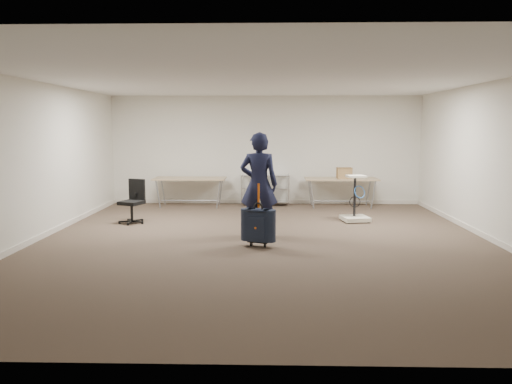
{
  "coord_description": "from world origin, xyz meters",
  "views": [
    {
      "loc": [
        0.09,
        -8.49,
        2.0
      ],
      "look_at": [
        -0.14,
        0.3,
        0.85
      ],
      "focal_mm": 35.0,
      "sensor_mm": 36.0,
      "label": 1
    }
  ],
  "objects": [
    {
      "name": "room_shell",
      "position": [
        0.0,
        1.38,
        0.05
      ],
      "size": [
        8.0,
        9.0,
        9.0
      ],
      "color": "silver",
      "rests_on": "ground"
    },
    {
      "name": "wire_shelf",
      "position": [
        0.0,
        4.2,
        0.44
      ],
      "size": [
        1.22,
        0.47,
        0.8
      ],
      "color": "silver",
      "rests_on": "ground"
    },
    {
      "name": "office_chair",
      "position": [
        -2.76,
        1.75,
        0.28
      ],
      "size": [
        0.55,
        0.56,
        0.91
      ],
      "color": "black",
      "rests_on": "ground"
    },
    {
      "name": "cardboard_box",
      "position": [
        1.97,
        3.92,
        0.86
      ],
      "size": [
        0.37,
        0.28,
        0.27
      ],
      "primitive_type": "cube",
      "rotation": [
        0.0,
        0.0,
        0.04
      ],
      "color": "brown",
      "rests_on": "folding_table_right"
    },
    {
      "name": "suitcase",
      "position": [
        -0.08,
        -0.29,
        0.36
      ],
      "size": [
        0.44,
        0.34,
        1.07
      ],
      "color": "#161B33",
      "rests_on": "ground"
    },
    {
      "name": "folding_table_right",
      "position": [
        1.9,
        3.95,
        0.68
      ],
      "size": [
        1.8,
        0.75,
        0.73
      ],
      "color": "tan",
      "rests_on": "ground"
    },
    {
      "name": "ground",
      "position": [
        0.0,
        0.0,
        0.0
      ],
      "size": [
        9.0,
        9.0,
        0.0
      ],
      "primitive_type": "plane",
      "color": "#423128",
      "rests_on": "ground"
    },
    {
      "name": "equipment_cart",
      "position": [
        1.93,
        2.02,
        0.26
      ],
      "size": [
        0.62,
        0.62,
        0.99
      ],
      "color": "beige",
      "rests_on": "ground"
    },
    {
      "name": "person",
      "position": [
        -0.09,
        0.61,
        0.95
      ],
      "size": [
        0.73,
        0.51,
        1.91
      ],
      "primitive_type": "imported",
      "rotation": [
        0.0,
        0.0,
        3.07
      ],
      "color": "black",
      "rests_on": "ground"
    },
    {
      "name": "folding_table_left",
      "position": [
        -1.9,
        3.95,
        0.68
      ],
      "size": [
        1.8,
        0.75,
        0.73
      ],
      "color": "tan",
      "rests_on": "ground"
    }
  ]
}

